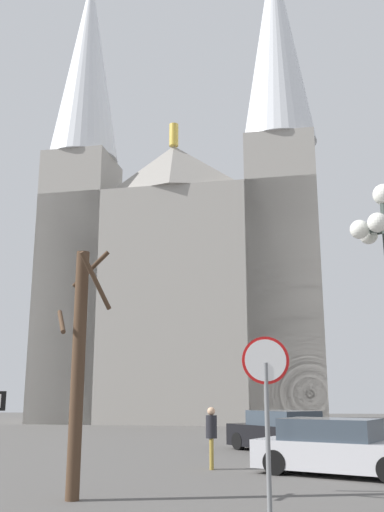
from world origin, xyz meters
TOP-DOWN VIEW (x-y plane):
  - cathedral at (-3.93, 37.83)m, footprint 22.00×11.96m
  - stop_sign at (1.74, 3.91)m, footprint 0.79×0.12m
  - bare_tree at (-2.14, 6.04)m, footprint 1.24×1.18m
  - parked_car_near_silver at (3.67, 10.32)m, footprint 4.70×3.51m
  - parked_car_far_black at (2.46, 16.49)m, footprint 4.09×4.52m
  - pedestrian_walking at (0.28, 11.21)m, footprint 0.32×0.32m

SIDE VIEW (x-z plane):
  - parked_car_near_silver at x=3.67m, z-range -0.04..1.39m
  - parked_car_far_black at x=2.46m, z-range -0.04..1.44m
  - pedestrian_walking at x=0.28m, z-range 0.18..1.89m
  - stop_sign at x=1.74m, z-range 0.61..3.64m
  - bare_tree at x=-2.14m, z-range 0.08..5.31m
  - cathedral at x=-3.93m, z-range -6.63..32.62m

